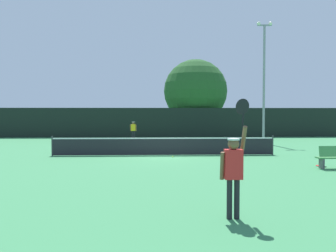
{
  "coord_description": "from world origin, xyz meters",
  "views": [
    {
      "loc": [
        -0.44,
        -18.34,
        2.26
      ],
      "look_at": [
        0.37,
        3.72,
        1.46
      ],
      "focal_mm": 36.22,
      "sensor_mm": 36.0,
      "label": 1
    }
  ],
  "objects_px": {
    "player_receiving": "(133,129)",
    "large_tree": "(195,91)",
    "player_serving": "(234,165)",
    "light_pole": "(264,75)",
    "tennis_ball": "(173,157)",
    "parked_car_near": "(138,127)",
    "spare_racket": "(320,166)"
  },
  "relations": [
    {
      "from": "player_receiving",
      "to": "large_tree",
      "type": "bearing_deg",
      "value": -133.11
    },
    {
      "from": "player_serving",
      "to": "light_pole",
      "type": "height_order",
      "value": "light_pole"
    },
    {
      "from": "player_receiving",
      "to": "tennis_ball",
      "type": "bearing_deg",
      "value": 103.33
    },
    {
      "from": "tennis_ball",
      "to": "player_receiving",
      "type": "bearing_deg",
      "value": 103.33
    },
    {
      "from": "player_receiving",
      "to": "light_pole",
      "type": "relative_size",
      "value": 0.17
    },
    {
      "from": "light_pole",
      "to": "parked_car_near",
      "type": "relative_size",
      "value": 2.12
    },
    {
      "from": "tennis_ball",
      "to": "spare_racket",
      "type": "height_order",
      "value": "tennis_ball"
    },
    {
      "from": "spare_racket",
      "to": "parked_car_near",
      "type": "relative_size",
      "value": 0.12
    },
    {
      "from": "tennis_ball",
      "to": "spare_racket",
      "type": "bearing_deg",
      "value": -27.56
    },
    {
      "from": "spare_racket",
      "to": "large_tree",
      "type": "xyz_separation_m",
      "value": [
        -2.83,
        21.76,
        4.65
      ]
    },
    {
      "from": "light_pole",
      "to": "player_receiving",
      "type": "bearing_deg",
      "value": 159.79
    },
    {
      "from": "spare_racket",
      "to": "player_serving",
      "type": "bearing_deg",
      "value": -127.24
    },
    {
      "from": "player_serving",
      "to": "tennis_ball",
      "type": "xyz_separation_m",
      "value": [
        -0.79,
        10.33,
        -1.12
      ]
    },
    {
      "from": "spare_racket",
      "to": "light_pole",
      "type": "height_order",
      "value": "light_pole"
    },
    {
      "from": "player_receiving",
      "to": "parked_car_near",
      "type": "height_order",
      "value": "parked_car_near"
    },
    {
      "from": "player_receiving",
      "to": "light_pole",
      "type": "height_order",
      "value": "light_pole"
    },
    {
      "from": "spare_racket",
      "to": "parked_car_near",
      "type": "xyz_separation_m",
      "value": [
        -9.07,
        25.1,
        0.76
      ]
    },
    {
      "from": "player_serving",
      "to": "spare_racket",
      "type": "distance_m",
      "value": 8.99
    },
    {
      "from": "player_receiving",
      "to": "spare_racket",
      "type": "height_order",
      "value": "player_receiving"
    },
    {
      "from": "player_serving",
      "to": "large_tree",
      "type": "height_order",
      "value": "large_tree"
    },
    {
      "from": "light_pole",
      "to": "large_tree",
      "type": "bearing_deg",
      "value": 111.27
    },
    {
      "from": "player_serving",
      "to": "large_tree",
      "type": "relative_size",
      "value": 0.32
    },
    {
      "from": "tennis_ball",
      "to": "spare_racket",
      "type": "xyz_separation_m",
      "value": [
        6.19,
        -3.23,
        -0.01
      ]
    },
    {
      "from": "player_serving",
      "to": "player_receiving",
      "type": "xyz_separation_m",
      "value": [
        -3.62,
        22.25,
        -0.2
      ]
    },
    {
      "from": "player_receiving",
      "to": "player_serving",
      "type": "bearing_deg",
      "value": 99.23
    },
    {
      "from": "parked_car_near",
      "to": "player_serving",
      "type": "bearing_deg",
      "value": -88.69
    },
    {
      "from": "player_serving",
      "to": "parked_car_near",
      "type": "relative_size",
      "value": 0.6
    },
    {
      "from": "spare_racket",
      "to": "light_pole",
      "type": "distance_m",
      "value": 12.57
    },
    {
      "from": "tennis_ball",
      "to": "parked_car_near",
      "type": "bearing_deg",
      "value": 97.51
    },
    {
      "from": "spare_racket",
      "to": "player_receiving",
      "type": "bearing_deg",
      "value": 120.74
    },
    {
      "from": "player_receiving",
      "to": "light_pole",
      "type": "distance_m",
      "value": 11.69
    },
    {
      "from": "spare_racket",
      "to": "light_pole",
      "type": "xyz_separation_m",
      "value": [
        1.21,
        11.39,
        5.18
      ]
    }
  ]
}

